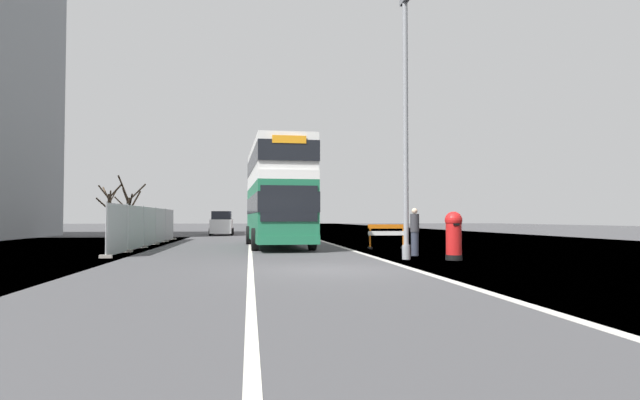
% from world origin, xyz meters
% --- Properties ---
extents(ground, '(140.00, 280.00, 0.10)m').
position_xyz_m(ground, '(0.57, 0.12, -0.05)').
color(ground, '#424244').
extents(double_decker_bus, '(3.16, 10.74, 5.02)m').
position_xyz_m(double_decker_bus, '(-0.80, 12.53, 2.67)').
color(double_decker_bus, '#1E6B47').
rests_on(double_decker_bus, ground).
extents(lamppost_foreground, '(0.29, 0.70, 9.20)m').
position_xyz_m(lamppost_foreground, '(3.21, 3.43, 4.36)').
color(lamppost_foreground, gray).
rests_on(lamppost_foreground, ground).
extents(red_pillar_postbox, '(0.59, 0.59, 1.66)m').
position_xyz_m(red_pillar_postbox, '(4.73, 2.94, 0.91)').
color(red_pillar_postbox, black).
rests_on(red_pillar_postbox, ground).
extents(roadworks_barrier, '(1.77, 0.49, 1.14)m').
position_xyz_m(roadworks_barrier, '(4.22, 10.07, 0.73)').
color(roadworks_barrier, orange).
rests_on(roadworks_barrier, ground).
extents(construction_site_fence, '(0.44, 17.20, 2.04)m').
position_xyz_m(construction_site_fence, '(-7.27, 13.93, 0.98)').
color(construction_site_fence, '#A8AAAD').
rests_on(construction_site_fence, ground).
extents(car_oncoming_near, '(1.95, 4.47, 2.03)m').
position_xyz_m(car_oncoming_near, '(-4.53, 32.17, 0.96)').
color(car_oncoming_near, silver).
rests_on(car_oncoming_near, ground).
extents(car_receding_mid, '(2.06, 3.99, 2.03)m').
position_xyz_m(car_receding_mid, '(0.29, 38.60, 0.95)').
color(car_receding_mid, maroon).
rests_on(car_receding_mid, ground).
extents(bare_tree_far_verge_near, '(2.51, 2.95, 4.80)m').
position_xyz_m(bare_tree_far_verge_near, '(-11.78, 30.20, 2.20)').
color(bare_tree_far_verge_near, '#4C3D2D').
rests_on(bare_tree_far_verge_near, ground).
extents(bare_tree_far_verge_mid, '(2.48, 3.03, 4.95)m').
position_xyz_m(bare_tree_far_verge_mid, '(-16.37, 42.61, 2.57)').
color(bare_tree_far_verge_mid, '#4C3D2D').
rests_on(bare_tree_far_verge_mid, ground).
extents(pedestrian_at_kerb, '(0.34, 0.34, 1.81)m').
position_xyz_m(pedestrian_at_kerb, '(4.06, 5.18, 0.92)').
color(pedestrian_at_kerb, '#2D3342').
rests_on(pedestrian_at_kerb, ground).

